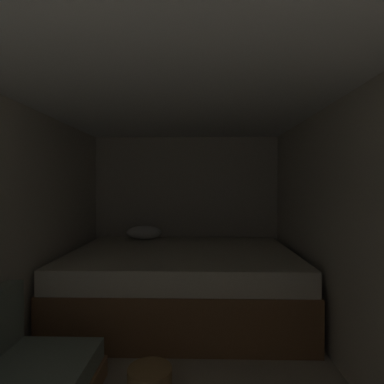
# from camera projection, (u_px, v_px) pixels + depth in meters

# --- Properties ---
(wall_back) EXTENTS (2.65, 0.05, 2.11)m
(wall_back) POSITION_uv_depth(u_px,v_px,m) (186.00, 212.00, 4.51)
(wall_back) COLOR beige
(wall_back) RESTS_ON ground
(wall_right) EXTENTS (0.05, 4.76, 2.11)m
(wall_right) POSITION_uv_depth(u_px,v_px,m) (370.00, 244.00, 2.07)
(wall_right) COLOR beige
(wall_right) RESTS_ON ground
(ceiling_slab) EXTENTS (2.65, 4.76, 0.05)m
(ceiling_slab) POSITION_uv_depth(u_px,v_px,m) (170.00, 78.00, 2.08)
(ceiling_slab) COLOR white
(ceiling_slab) RESTS_ON wall_left
(bed) EXTENTS (2.43, 1.81, 0.89)m
(bed) POSITION_uv_depth(u_px,v_px,m) (182.00, 282.00, 3.55)
(bed) COLOR brown
(bed) RESTS_ON ground
(wicker_basket) EXTENTS (0.30, 0.30, 0.20)m
(wicker_basket) POSITION_uv_depth(u_px,v_px,m) (150.00, 383.00, 2.16)
(wicker_basket) COLOR olive
(wicker_basket) RESTS_ON ground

